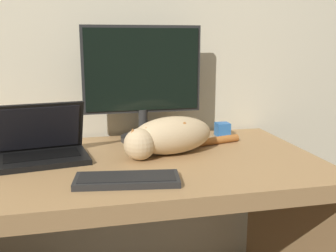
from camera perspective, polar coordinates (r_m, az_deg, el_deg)
name	(u,v)px	position (r m, az deg, el deg)	size (l,w,h in m)	color
wall_back	(97,9)	(1.84, -10.26, 16.34)	(6.40, 0.06, 2.60)	beige
desk	(111,200)	(1.51, -8.34, -10.52)	(1.57, 0.78, 0.73)	#A37A4C
monitor	(142,80)	(1.70, -3.74, 6.65)	(0.51, 0.20, 0.50)	#282828
laptop	(41,149)	(1.52, -17.92, -3.16)	(0.35, 0.27, 0.21)	black
external_keyboard	(127,180)	(1.24, -5.95, -7.74)	(0.34, 0.17, 0.02)	black
cat	(169,135)	(1.52, 0.12, -1.38)	(0.52, 0.26, 0.15)	#D1B284
small_toy	(222,129)	(1.84, 7.91, -0.48)	(0.06, 0.06, 0.06)	#2D6BB7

